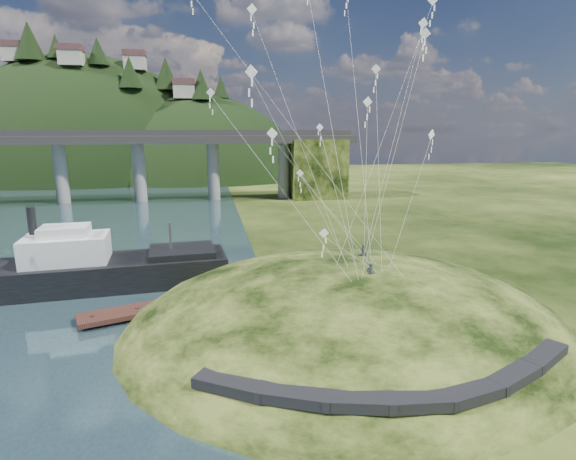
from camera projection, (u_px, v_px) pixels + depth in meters
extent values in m
plane|color=black|center=(248.00, 346.00, 31.98)|extent=(320.00, 320.00, 0.00)
ellipsoid|color=black|center=(346.00, 343.00, 35.61)|extent=(36.00, 32.00, 13.00)
cube|color=black|center=(232.00, 383.00, 23.59)|extent=(4.32, 3.62, 0.71)
cube|color=black|center=(294.00, 394.00, 22.51)|extent=(4.10, 2.97, 0.61)
cube|color=black|center=(358.00, 400.00, 22.07)|extent=(3.85, 2.37, 0.62)
cube|color=black|center=(419.00, 399.00, 22.17)|extent=(3.62, 1.83, 0.66)
cube|color=black|center=(472.00, 391.00, 22.88)|extent=(3.82, 2.27, 0.68)
cube|color=black|center=(513.00, 374.00, 24.29)|extent=(4.11, 2.97, 0.71)
cube|color=black|center=(541.00, 355.00, 26.29)|extent=(4.26, 3.43, 0.66)
cylinder|color=gray|center=(61.00, 172.00, 92.25)|extent=(2.60, 2.60, 13.00)
cylinder|color=gray|center=(139.00, 171.00, 94.93)|extent=(2.60, 2.60, 13.00)
cylinder|color=gray|center=(213.00, 170.00, 97.61)|extent=(2.60, 2.60, 13.00)
cylinder|color=gray|center=(283.00, 169.00, 100.29)|extent=(2.60, 2.60, 13.00)
cube|color=black|center=(316.00, 168.00, 101.59)|extent=(12.00, 11.00, 13.00)
ellipsoid|color=black|center=(92.00, 195.00, 147.38)|extent=(96.00, 68.00, 88.00)
ellipsoid|color=black|center=(200.00, 208.00, 146.62)|extent=(76.00, 56.00, 72.00)
cone|color=black|center=(29.00, 41.00, 124.86)|extent=(8.01, 8.01, 10.54)
cone|color=black|center=(56.00, 46.00, 125.83)|extent=(4.97, 4.97, 6.54)
cone|color=black|center=(98.00, 51.00, 126.13)|extent=(5.83, 5.83, 7.67)
cone|color=black|center=(130.00, 72.00, 124.25)|extent=(6.47, 6.47, 8.51)
cone|color=black|center=(166.00, 74.00, 132.34)|extent=(7.13, 7.13, 9.38)
cone|color=black|center=(201.00, 84.00, 130.06)|extent=(6.56, 6.56, 8.63)
cone|color=black|center=(221.00, 87.00, 136.49)|extent=(4.88, 4.88, 6.42)
cube|color=beige|center=(15.00, 55.00, 127.92)|extent=(6.00, 5.00, 4.00)
cube|color=brown|center=(14.00, 44.00, 127.33)|extent=(6.40, 5.40, 1.60)
cube|color=beige|center=(71.00, 58.00, 123.55)|extent=(6.00, 5.00, 4.00)
cube|color=brown|center=(70.00, 48.00, 122.96)|extent=(6.40, 5.40, 1.60)
cube|color=beige|center=(135.00, 63.00, 132.10)|extent=(6.00, 5.00, 4.00)
cube|color=brown|center=(134.00, 53.00, 131.51)|extent=(6.40, 5.40, 1.60)
cube|color=beige|center=(184.00, 92.00, 130.58)|extent=(6.00, 5.00, 4.00)
cube|color=brown|center=(184.00, 82.00, 129.99)|extent=(6.40, 5.40, 1.60)
cube|color=black|center=(105.00, 273.00, 43.82)|extent=(23.79, 8.26, 2.76)
cube|color=white|center=(67.00, 251.00, 42.49)|extent=(7.79, 5.26, 2.97)
cube|color=white|center=(65.00, 233.00, 42.09)|extent=(4.49, 3.52, 1.27)
cube|color=black|center=(182.00, 251.00, 45.32)|extent=(6.78, 5.81, 0.64)
cylinder|color=black|center=(32.00, 221.00, 41.15)|extent=(0.74, 0.74, 2.55)
cylinder|color=#2D2B2B|center=(170.00, 239.00, 44.75)|extent=(0.25, 0.25, 3.18)
cube|color=#341A15|center=(178.00, 303.00, 38.53)|extent=(15.95, 7.45, 0.40)
cylinder|color=#341A15|center=(93.00, 322.00, 35.38)|extent=(0.34, 0.34, 1.14)
cylinder|color=#341A15|center=(137.00, 314.00, 36.99)|extent=(0.34, 0.34, 1.14)
cylinder|color=#341A15|center=(179.00, 306.00, 38.59)|extent=(0.34, 0.34, 1.14)
cylinder|color=#341A15|center=(216.00, 299.00, 40.20)|extent=(0.34, 0.34, 1.14)
cylinder|color=#341A15|center=(251.00, 293.00, 41.80)|extent=(0.34, 0.34, 1.14)
imported|color=#23282F|center=(370.00, 263.00, 32.14)|extent=(0.61, 0.44, 1.57)
imported|color=#23282F|center=(363.00, 245.00, 37.03)|extent=(0.89, 0.71, 1.78)
cube|color=white|center=(433.00, 0.00, 33.49)|extent=(0.65, 0.49, 0.77)
cube|color=white|center=(432.00, 8.00, 33.61)|extent=(0.10, 0.06, 0.45)
cube|color=white|center=(432.00, 16.00, 33.73)|extent=(0.10, 0.06, 0.45)
cube|color=white|center=(431.00, 24.00, 33.85)|extent=(0.10, 0.06, 0.45)
cube|color=white|center=(251.00, 72.00, 25.95)|extent=(0.72, 0.46, 0.80)
cube|color=white|center=(251.00, 82.00, 26.08)|extent=(0.11, 0.05, 0.47)
cube|color=white|center=(252.00, 93.00, 26.20)|extent=(0.11, 0.05, 0.47)
cube|color=white|center=(252.00, 103.00, 26.33)|extent=(0.11, 0.05, 0.47)
cube|color=white|center=(324.00, 233.00, 33.96)|extent=(0.78, 0.21, 0.77)
cube|color=white|center=(324.00, 240.00, 34.09)|extent=(0.10, 0.05, 0.45)
cube|color=white|center=(324.00, 247.00, 34.21)|extent=(0.10, 0.05, 0.45)
cube|color=white|center=(324.00, 254.00, 34.33)|extent=(0.10, 0.05, 0.45)
cube|color=white|center=(211.00, 93.00, 39.10)|extent=(0.76, 0.26, 0.77)
cube|color=white|center=(211.00, 99.00, 39.22)|extent=(0.10, 0.02, 0.45)
cube|color=white|center=(211.00, 106.00, 39.34)|extent=(0.10, 0.02, 0.45)
cube|color=white|center=(211.00, 112.00, 39.46)|extent=(0.10, 0.02, 0.45)
cube|color=white|center=(252.00, 9.00, 37.31)|extent=(0.88, 0.18, 0.88)
cube|color=white|center=(252.00, 17.00, 37.45)|extent=(0.11, 0.06, 0.51)
cube|color=white|center=(252.00, 25.00, 37.59)|extent=(0.11, 0.06, 0.51)
cube|color=white|center=(252.00, 33.00, 37.72)|extent=(0.11, 0.06, 0.51)
cube|color=white|center=(431.00, 135.00, 35.91)|extent=(0.74, 0.43, 0.82)
cube|color=white|center=(431.00, 142.00, 36.04)|extent=(0.10, 0.08, 0.48)
cube|color=white|center=(430.00, 149.00, 36.16)|extent=(0.10, 0.08, 0.48)
cube|color=white|center=(430.00, 157.00, 36.29)|extent=(0.10, 0.08, 0.48)
cube|color=white|center=(346.00, 6.00, 39.11)|extent=(0.10, 0.07, 0.47)
cube|color=white|center=(346.00, 13.00, 39.24)|extent=(0.10, 0.07, 0.47)
cube|color=white|center=(376.00, 69.00, 38.17)|extent=(0.77, 0.31, 0.79)
cube|color=white|center=(376.00, 76.00, 38.30)|extent=(0.10, 0.03, 0.47)
cube|color=white|center=(375.00, 83.00, 38.42)|extent=(0.10, 0.03, 0.47)
cube|color=white|center=(375.00, 90.00, 38.55)|extent=(0.10, 0.03, 0.47)
cube|color=white|center=(300.00, 173.00, 42.02)|extent=(0.66, 0.45, 0.74)
cube|color=white|center=(300.00, 179.00, 42.14)|extent=(0.10, 0.04, 0.44)
cube|color=white|center=(300.00, 185.00, 42.26)|extent=(0.10, 0.04, 0.44)
cube|color=white|center=(300.00, 190.00, 42.38)|extent=(0.10, 0.04, 0.44)
cube|color=white|center=(306.00, 1.00, 34.46)|extent=(0.09, 0.07, 0.45)
cube|color=white|center=(272.00, 134.00, 32.01)|extent=(0.74, 0.53, 0.84)
cube|color=white|center=(272.00, 142.00, 32.14)|extent=(0.11, 0.05, 0.50)
cube|color=white|center=(272.00, 151.00, 32.28)|extent=(0.11, 0.05, 0.50)
cube|color=white|center=(272.00, 160.00, 32.41)|extent=(0.11, 0.05, 0.50)
cube|color=white|center=(425.00, 33.00, 28.77)|extent=(0.71, 0.22, 0.70)
cube|color=white|center=(425.00, 42.00, 28.88)|extent=(0.09, 0.02, 0.42)
cube|color=white|center=(424.00, 50.00, 28.99)|extent=(0.09, 0.02, 0.42)
cube|color=white|center=(424.00, 59.00, 29.11)|extent=(0.09, 0.02, 0.42)
cube|color=white|center=(368.00, 102.00, 29.78)|extent=(0.69, 0.16, 0.69)
cube|color=white|center=(367.00, 110.00, 29.89)|extent=(0.09, 0.05, 0.40)
cube|color=white|center=(367.00, 117.00, 30.00)|extent=(0.09, 0.05, 0.40)
cube|color=white|center=(367.00, 125.00, 30.11)|extent=(0.09, 0.05, 0.40)
cube|color=white|center=(320.00, 127.00, 39.50)|extent=(0.52, 0.50, 0.68)
cube|color=white|center=(320.00, 133.00, 39.61)|extent=(0.08, 0.06, 0.40)
cube|color=white|center=(320.00, 139.00, 39.71)|extent=(0.08, 0.06, 0.40)
cube|color=white|center=(320.00, 144.00, 39.82)|extent=(0.08, 0.06, 0.40)
cube|color=white|center=(423.00, 23.00, 37.89)|extent=(0.89, 0.28, 0.87)
cube|color=white|center=(423.00, 31.00, 38.03)|extent=(0.12, 0.06, 0.52)
cube|color=white|center=(422.00, 39.00, 38.17)|extent=(0.12, 0.06, 0.52)
cube|color=white|center=(422.00, 47.00, 38.30)|extent=(0.12, 0.06, 0.52)
cube|color=white|center=(191.00, 3.00, 28.35)|extent=(0.09, 0.02, 0.38)
cube|color=white|center=(191.00, 11.00, 28.45)|extent=(0.09, 0.02, 0.38)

